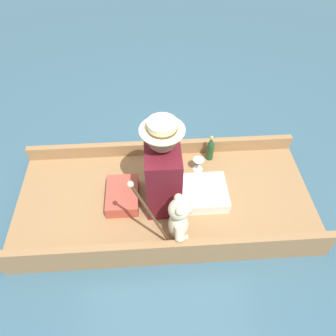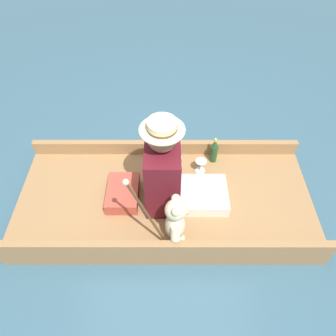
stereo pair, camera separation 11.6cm
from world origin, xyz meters
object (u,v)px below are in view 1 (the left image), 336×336
at_px(teddy_bear, 179,220).
at_px(walking_cane, 149,212).
at_px(wine_glass, 198,162).
at_px(seated_person, 170,173).
at_px(champagne_bottle, 210,149).

bearing_deg(teddy_bear, walking_cane, -68.46).
height_order(teddy_bear, wine_glass, teddy_bear).
xyz_separation_m(teddy_bear, walking_cane, (0.09, -0.22, 0.26)).
bearing_deg(seated_person, teddy_bear, 4.57).
relative_size(teddy_bear, champagne_bottle, 1.61).
relative_size(teddy_bear, wine_glass, 3.45).
bearing_deg(wine_glass, teddy_bear, -19.39).
xyz_separation_m(walking_cane, champagne_bottle, (-0.93, 0.60, -0.34)).
bearing_deg(teddy_bear, champagne_bottle, 155.75).
distance_m(wine_glass, walking_cane, 0.99).
bearing_deg(teddy_bear, wine_glass, 160.61).
xyz_separation_m(seated_person, wine_glass, (-0.33, 0.29, -0.24)).
bearing_deg(teddy_bear, seated_person, -172.96).
relative_size(walking_cane, champagne_bottle, 2.84).
height_order(seated_person, wine_glass, seated_person).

